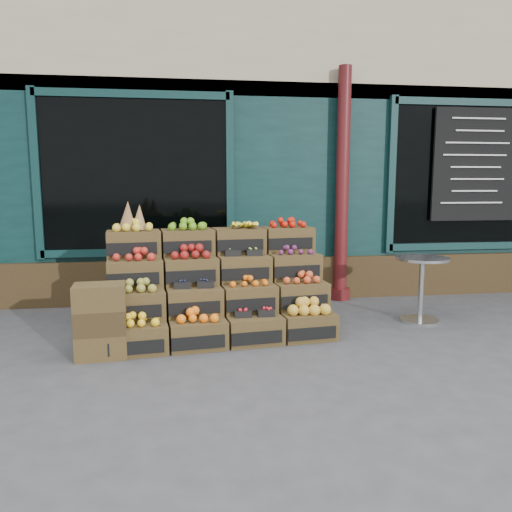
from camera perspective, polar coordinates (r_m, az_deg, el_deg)
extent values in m
plane|color=#404042|center=(5.05, 3.43, -10.71)|extent=(60.00, 60.00, 0.00)
cube|color=#0C2A29|center=(9.95, -2.59, 12.73)|extent=(12.00, 6.00, 4.80)
cube|color=#C1B28C|center=(7.34, -0.22, 25.43)|extent=(12.00, 0.18, 2.00)
cube|color=#0C2A29|center=(6.99, -0.17, 7.17)|extent=(12.00, 0.12, 3.00)
cube|color=#372816|center=(7.05, -0.09, -2.64)|extent=(12.00, 0.18, 0.60)
cube|color=black|center=(6.88, -13.57, 9.00)|extent=(2.40, 0.06, 2.00)
cube|color=black|center=(8.02, 23.44, 8.43)|extent=(2.40, 0.06, 2.00)
cylinder|color=#4F1214|center=(7.06, 9.83, 7.87)|extent=(0.18, 0.18, 3.20)
cube|color=black|center=(7.96, 23.81, 9.50)|extent=(1.30, 0.04, 1.60)
cube|color=#49381C|center=(5.08, -13.32, -9.13)|extent=(0.61, 0.45, 0.28)
cube|color=black|center=(4.89, -13.24, -10.18)|extent=(0.52, 0.08, 0.13)
cube|color=yellow|center=(5.03, -13.39, -7.10)|extent=(0.48, 0.35, 0.09)
cube|color=#49381C|center=(5.12, -6.66, -8.81)|extent=(0.61, 0.45, 0.28)
cube|color=black|center=(4.93, -6.31, -9.83)|extent=(0.52, 0.08, 0.13)
cube|color=orange|center=(5.07, -6.70, -6.74)|extent=(0.48, 0.35, 0.10)
cube|color=#49381C|center=(5.23, -0.20, -8.39)|extent=(0.61, 0.45, 0.28)
cube|color=black|center=(5.05, 0.40, -9.36)|extent=(0.52, 0.08, 0.13)
cube|color=red|center=(5.19, -0.20, -6.69)|extent=(0.48, 0.35, 0.04)
cube|color=#49381C|center=(5.40, 5.90, -7.89)|extent=(0.61, 0.45, 0.28)
cube|color=black|center=(5.22, 6.71, -8.80)|extent=(0.52, 0.08, 0.13)
cube|color=gold|center=(5.35, 5.93, -5.75)|extent=(0.48, 0.35, 0.13)
cube|color=#49381C|center=(5.24, -13.49, -5.40)|extent=(0.61, 0.45, 0.28)
cube|color=black|center=(5.04, -13.42, -6.27)|extent=(0.52, 0.08, 0.13)
cube|color=olive|center=(5.19, -13.56, -3.37)|extent=(0.48, 0.35, 0.10)
cube|color=#49381C|center=(5.28, -7.08, -5.12)|extent=(0.61, 0.45, 0.28)
cube|color=black|center=(5.08, -6.76, -5.97)|extent=(0.52, 0.08, 0.13)
cube|color=#1F1F42|center=(5.24, -7.11, -3.44)|extent=(0.48, 0.35, 0.03)
cube|color=#49381C|center=(5.38, -0.84, -4.79)|extent=(0.61, 0.45, 0.28)
cube|color=black|center=(5.19, -0.29, -5.60)|extent=(0.52, 0.08, 0.13)
cube|color=orange|center=(5.34, -0.85, -2.91)|extent=(0.48, 0.35, 0.08)
cube|color=#49381C|center=(5.55, 5.08, -4.42)|extent=(0.61, 0.45, 0.28)
cube|color=black|center=(5.36, 5.83, -5.19)|extent=(0.52, 0.08, 0.13)
cube|color=#CB4B23|center=(5.51, 5.10, -2.52)|extent=(0.48, 0.35, 0.09)
cube|color=#49381C|center=(5.41, -13.65, -1.89)|extent=(0.61, 0.45, 0.28)
cube|color=black|center=(5.21, -13.59, -2.60)|extent=(0.52, 0.08, 0.13)
cube|color=#AC241B|center=(5.38, -13.72, 0.09)|extent=(0.48, 0.35, 0.10)
cube|color=#49381C|center=(5.45, -7.46, -1.65)|extent=(0.61, 0.45, 0.28)
cube|color=black|center=(5.25, -7.17, -2.34)|extent=(0.52, 0.08, 0.13)
cube|color=maroon|center=(5.42, -7.50, 0.38)|extent=(0.48, 0.35, 0.11)
cube|color=#49381C|center=(5.55, -1.44, -1.39)|extent=(0.61, 0.45, 0.28)
cube|color=black|center=(5.36, -0.93, -2.06)|extent=(0.52, 0.08, 0.13)
cube|color=#89AC45|center=(5.53, -1.45, 0.22)|extent=(0.48, 0.35, 0.03)
cube|color=#49381C|center=(5.71, 4.31, -1.14)|extent=(0.61, 0.45, 0.28)
cube|color=black|center=(5.52, 5.01, -1.77)|extent=(0.52, 0.08, 0.13)
cube|color=#582049|center=(5.69, 4.33, 0.63)|extent=(0.48, 0.35, 0.07)
cube|color=#49381C|center=(5.61, -13.80, 1.38)|extent=(0.61, 0.45, 0.28)
cube|color=black|center=(5.40, -13.75, 0.82)|extent=(0.52, 0.08, 0.13)
cube|color=yellow|center=(5.59, -13.87, 3.31)|extent=(0.48, 0.35, 0.10)
cube|color=#49381C|center=(5.65, -7.83, 1.59)|extent=(0.61, 0.45, 0.28)
cube|color=black|center=(5.44, -7.56, 1.05)|extent=(0.52, 0.08, 0.13)
cube|color=#588F18|center=(5.63, -7.87, 3.51)|extent=(0.48, 0.35, 0.10)
cube|color=#49381C|center=(5.74, -2.00, 1.78)|extent=(0.61, 0.45, 0.28)
cube|color=black|center=(5.54, -1.52, 1.25)|extent=(0.52, 0.08, 0.13)
cube|color=yellow|center=(5.73, -2.01, 3.62)|extent=(0.48, 0.35, 0.09)
cube|color=#49381C|center=(5.90, 3.58, 1.95)|extent=(0.61, 0.45, 0.28)
cube|color=black|center=(5.71, 4.24, 1.44)|extent=(0.52, 0.08, 0.13)
cube|color=red|center=(5.88, 3.60, 3.72)|extent=(0.48, 0.35, 0.08)
cube|color=#372816|center=(5.39, -3.90, -7.88)|extent=(2.36, 0.65, 0.28)
cube|color=#372816|center=(5.58, -4.37, -5.82)|extent=(2.36, 0.65, 0.57)
cube|color=#372816|center=(5.78, -4.82, -3.89)|extent=(2.36, 0.65, 0.85)
cone|color=olive|center=(5.58, -14.47, 4.47)|extent=(0.20, 0.20, 0.33)
cone|color=olive|center=(5.62, -13.19, 4.32)|extent=(0.17, 0.17, 0.28)
cube|color=#49381C|center=(5.05, -17.21, -9.68)|extent=(0.50, 0.37, 0.24)
cube|color=#372816|center=(4.98, -17.33, -7.10)|extent=(0.50, 0.37, 0.24)
cube|color=#49381C|center=(4.92, -17.45, -4.44)|extent=(0.50, 0.37, 0.24)
cylinder|color=#B2B5B9|center=(6.33, 18.17, -7.00)|extent=(0.46, 0.46, 0.03)
cylinder|color=#B2B5B9|center=(6.25, 18.33, -3.74)|extent=(0.06, 0.06, 0.75)
cylinder|color=#B2B5B9|center=(6.18, 18.49, -0.27)|extent=(0.62, 0.62, 0.03)
imported|color=#1C6527|center=(7.58, -13.84, 3.51)|extent=(0.81, 0.58, 2.07)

